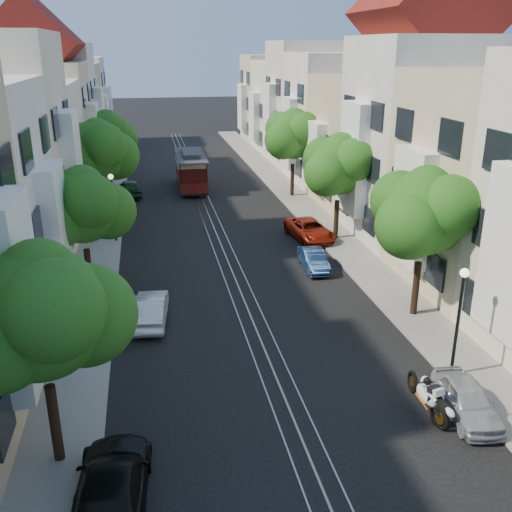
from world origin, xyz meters
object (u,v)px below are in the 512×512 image
tree_w_a (41,316)px  lamp_west (112,198)px  tree_e_c (340,167)px  sportbike_rider (429,396)px  parked_car_e_far (309,230)px  parked_car_w_far (130,188)px  tree_e_b (425,215)px  tree_w_b (83,208)px  parked_car_w_near (111,487)px  tree_w_d (107,135)px  cable_car (191,168)px  tree_w_c (98,153)px  lamp_east (460,307)px  parked_car_e_near (467,400)px  parked_car_w_mid (150,309)px  tree_e_d (294,136)px  parked_car_e_mid (314,260)px

tree_w_a → lamp_west: (0.84, 20.02, -1.89)m
tree_e_c → tree_w_a: size_ratio=0.98×
sportbike_rider → tree_w_a: bearing=165.4°
parked_car_e_far → parked_car_w_far: size_ratio=1.12×
tree_e_b → tree_w_b: tree_e_b is taller
tree_w_a → lamp_west: size_ratio=1.61×
parked_car_w_near → parked_car_w_far: parked_car_w_near is taller
tree_w_d → cable_car: tree_w_d is taller
tree_w_c → parked_car_w_far: tree_w_c is taller
lamp_east → parked_car_e_near: (-0.70, -2.19, -2.26)m
parked_car_w_near → parked_car_w_mid: 10.78m
tree_e_d → parked_car_w_far: bearing=168.3°
tree_w_c → sportbike_rider: bearing=-63.6°
tree_e_c → parked_car_w_near: size_ratio=1.39×
sportbike_rider → parked_car_e_far: bearing=71.5°
tree_w_c → sportbike_rider: 26.07m
parked_car_e_far → parked_car_w_mid: bearing=-143.0°
tree_e_c → lamp_east: size_ratio=1.57×
lamp_east → sportbike_rider: lamp_east is taller
tree_w_b → parked_car_e_near: (12.74, -12.17, -3.81)m
parked_car_e_mid → parked_car_w_near: parked_car_w_near is taller
tree_w_b → cable_car: 22.58m
sportbike_rider → parked_car_w_near: (-9.91, -2.07, -0.11)m
parked_car_e_mid → parked_car_e_near: bearing=-82.7°
tree_w_a → parked_car_w_far: (1.54, 31.67, -4.06)m
tree_w_b → tree_w_d: size_ratio=0.96×
sportbike_rider → parked_car_w_far: size_ratio=0.54×
parked_car_e_near → lamp_west: bearing=126.6°
tree_e_b → parked_car_e_mid: tree_e_b is taller
tree_e_b → tree_e_d: bearing=90.0°
tree_w_b → parked_car_e_far: tree_w_b is taller
tree_e_d → lamp_east: (-0.96, -26.98, -2.02)m
parked_car_w_mid → parked_car_w_far: 23.09m
tree_e_d → lamp_east: bearing=-92.0°
tree_e_d → parked_car_w_far: 13.79m
tree_w_d → cable_car: size_ratio=0.86×
tree_w_c → parked_car_e_mid: size_ratio=2.17×
tree_e_d → cable_car: bearing=150.4°
tree_w_b → lamp_east: (13.44, -9.98, -1.55)m
tree_e_d → lamp_east: tree_e_d is taller
tree_e_b → lamp_west: size_ratio=1.61×
tree_w_d → cable_car: 7.26m
tree_w_d → parked_car_w_far: 4.82m
tree_w_c → tree_w_a: bearing=-90.0°
tree_e_c → cable_car: tree_e_c is taller
tree_w_b → parked_car_e_mid: tree_w_b is taller
lamp_east → parked_car_w_far: (-11.90, 29.65, -2.17)m
tree_e_d → lamp_west: 16.39m
tree_w_d → parked_car_e_near: tree_w_d is taller
tree_e_d → tree_w_c: (-14.40, -6.00, 0.20)m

